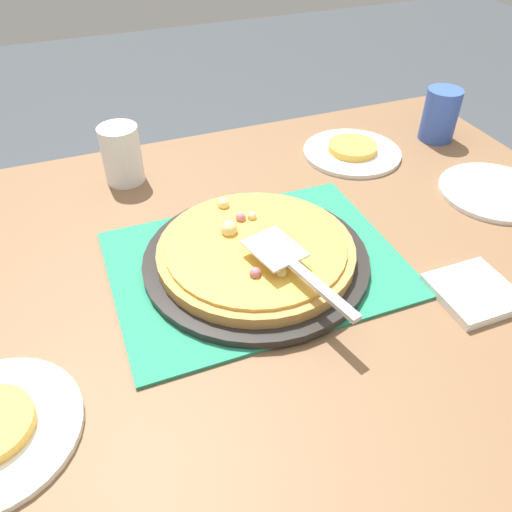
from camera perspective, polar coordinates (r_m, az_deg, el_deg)
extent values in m
plane|color=#3D4247|center=(1.48, 0.00, -23.57)|extent=(8.00, 8.00, 0.00)
cube|color=brown|center=(0.88, 0.00, -1.74)|extent=(1.40, 1.00, 0.03)
cube|color=brown|center=(1.68, 15.14, 3.33)|extent=(0.07, 0.07, 0.72)
cube|color=#237F5B|center=(0.87, 0.00, -0.86)|extent=(0.48, 0.36, 0.01)
cylinder|color=black|center=(0.86, 0.00, -0.36)|extent=(0.38, 0.38, 0.01)
cylinder|color=#B78442|center=(0.85, 0.00, 0.51)|extent=(0.33, 0.33, 0.02)
cylinder|color=gold|center=(0.85, 0.00, 1.20)|extent=(0.30, 0.30, 0.01)
sphere|color=#E5CC7F|center=(0.93, -3.64, 5.80)|extent=(0.02, 0.02, 0.02)
sphere|color=#B76675|center=(0.78, -0.10, -1.90)|extent=(0.02, 0.02, 0.02)
sphere|color=#B76675|center=(0.83, 1.57, 1.31)|extent=(0.03, 0.03, 0.03)
sphere|color=#E5CC7F|center=(0.90, -0.45, 4.47)|extent=(0.02, 0.02, 0.02)
sphere|color=#B76675|center=(0.90, -2.01, 4.26)|extent=(0.02, 0.02, 0.02)
sphere|color=#E5CC7F|center=(0.78, 2.86, -1.85)|extent=(0.02, 0.02, 0.02)
sphere|color=#E5CC7F|center=(0.87, -3.02, 3.04)|extent=(0.03, 0.03, 0.03)
sphere|color=#E5CC7F|center=(0.83, 3.37, 1.08)|extent=(0.03, 0.03, 0.03)
cylinder|color=white|center=(1.21, 10.61, 11.25)|extent=(0.22, 0.22, 0.01)
cylinder|color=white|center=(1.15, 25.00, 6.49)|extent=(0.22, 0.22, 0.01)
cylinder|color=gold|center=(1.20, 10.68, 11.79)|extent=(0.11, 0.11, 0.02)
cylinder|color=#3351AD|center=(1.31, 19.80, 14.56)|extent=(0.08, 0.08, 0.12)
cylinder|color=white|center=(1.10, -14.71, 10.86)|extent=(0.08, 0.08, 0.12)
cube|color=silver|center=(0.80, 2.07, 0.85)|extent=(0.09, 0.10, 0.00)
cube|color=#B2B2B7|center=(0.73, 7.47, -3.80)|extent=(0.05, 0.14, 0.01)
cube|color=white|center=(0.88, 23.07, -3.71)|extent=(0.12, 0.12, 0.02)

